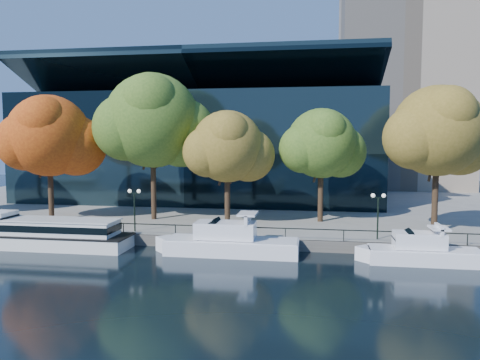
% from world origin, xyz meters
% --- Properties ---
extents(ground, '(160.00, 160.00, 0.00)m').
position_xyz_m(ground, '(0.00, 0.00, 0.00)').
color(ground, black).
rests_on(ground, ground).
extents(promenade, '(90.00, 67.08, 1.00)m').
position_xyz_m(promenade, '(0.00, 36.38, 0.50)').
color(promenade, slate).
rests_on(promenade, ground).
extents(railing, '(88.20, 0.08, 0.99)m').
position_xyz_m(railing, '(0.00, 3.25, 1.94)').
color(railing, black).
rests_on(railing, promenade).
extents(convention_building, '(50.00, 24.57, 21.43)m').
position_xyz_m(convention_building, '(-4.00, 31.79, 8.51)').
color(convention_building, black).
rests_on(convention_building, ground).
extents(office_tower, '(22.50, 22.50, 65.90)m').
position_xyz_m(office_tower, '(28.00, 55.00, 33.02)').
color(office_tower, gray).
rests_on(office_tower, ground).
extents(tour_boat, '(16.72, 3.73, 3.17)m').
position_xyz_m(tour_boat, '(-11.62, 0.82, 1.35)').
color(tour_boat, silver).
rests_on(tour_boat, ground).
extents(cruiser_near, '(12.44, 3.20, 3.60)m').
position_xyz_m(cruiser_near, '(5.15, 1.00, 1.12)').
color(cruiser_near, white).
rests_on(cruiser_near, ground).
extents(cruiser_far, '(9.58, 2.66, 3.13)m').
position_xyz_m(cruiser_far, '(20.64, 0.57, 0.99)').
color(cruiser_far, white).
rests_on(cruiser_far, ground).
extents(tree_1, '(10.95, 8.98, 13.49)m').
position_xyz_m(tree_1, '(-15.65, 9.17, 9.93)').
color(tree_1, black).
rests_on(tree_1, promenade).
extents(tree_2, '(12.75, 10.46, 15.86)m').
position_xyz_m(tree_2, '(-4.73, 11.32, 11.54)').
color(tree_2, black).
rests_on(tree_2, promenade).
extents(tree_3, '(9.17, 7.52, 11.68)m').
position_xyz_m(tree_3, '(3.78, 9.49, 8.85)').
color(tree_3, black).
rests_on(tree_3, promenade).
extents(tree_4, '(9.20, 7.54, 11.99)m').
position_xyz_m(tree_4, '(13.25, 12.71, 9.15)').
color(tree_4, black).
rests_on(tree_4, promenade).
extents(tree_5, '(10.54, 8.64, 13.73)m').
position_xyz_m(tree_5, '(23.81, 8.55, 10.33)').
color(tree_5, black).
rests_on(tree_5, promenade).
extents(lamp_1, '(1.26, 0.36, 4.03)m').
position_xyz_m(lamp_1, '(-4.39, 4.50, 3.98)').
color(lamp_1, black).
rests_on(lamp_1, promenade).
extents(lamp_2, '(1.26, 0.36, 4.03)m').
position_xyz_m(lamp_2, '(17.96, 4.50, 3.98)').
color(lamp_2, black).
rests_on(lamp_2, promenade).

